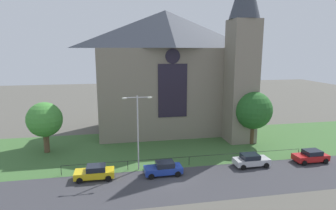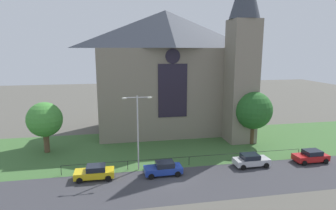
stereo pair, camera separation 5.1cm
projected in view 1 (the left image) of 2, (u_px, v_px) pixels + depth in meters
name	position (u px, v px, depth m)	size (l,w,h in m)	color
ground	(158.00, 146.00, 41.33)	(160.00, 160.00, 0.00)	#56544C
road_asphalt	(176.00, 184.00, 29.76)	(120.00, 8.00, 0.01)	#38383D
grass_verge	(161.00, 151.00, 39.40)	(120.00, 20.00, 0.01)	#3D6633
church_building	(171.00, 71.00, 47.56)	(23.20, 16.20, 26.00)	gray
iron_railing	(189.00, 158.00, 34.39)	(29.48, 0.07, 1.13)	black
tree_right_near	(253.00, 110.00, 41.56)	(5.50, 5.50, 7.85)	#4C3823
tree_left_far	(45.00, 120.00, 38.20)	(4.67, 4.67, 6.91)	brown
streetlamp_near	(138.00, 124.00, 32.29)	(3.37, 0.26, 8.75)	#B2B2B7
parked_car_yellow	(95.00, 172.00, 30.87)	(4.22, 2.07, 1.51)	gold
parked_car_blue	(164.00, 168.00, 31.89)	(4.25, 2.12, 1.51)	#1E3899
parked_car_silver	(251.00, 160.00, 34.24)	(4.22, 2.06, 1.51)	#B7B7BC
parked_car_red	(311.00, 156.00, 35.55)	(4.21, 2.05, 1.51)	#B21919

